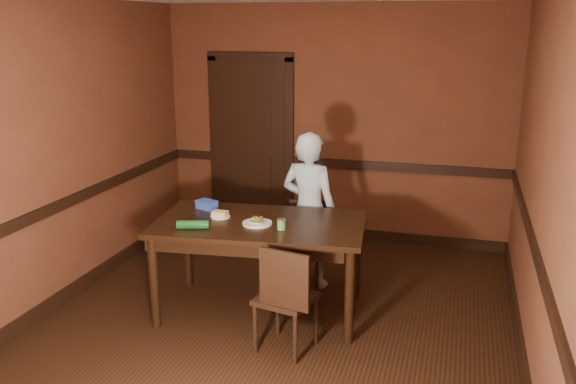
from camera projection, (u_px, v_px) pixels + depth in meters
The scene contains 21 objects.
floor at pixel (277, 319), 5.26m from camera, with size 4.00×4.50×0.01m, color black.
wall_back at pixel (334, 125), 6.98m from camera, with size 4.00×0.02×2.70m, color brown.
wall_front at pixel (132, 273), 2.82m from camera, with size 4.00×0.02×2.70m, color brown.
wall_left at pixel (62, 153), 5.44m from camera, with size 0.02×4.50×2.70m, color brown.
wall_right at pixel (542, 185), 4.36m from camera, with size 0.02×4.50×2.70m, color brown.
dado_back at pixel (333, 163), 7.09m from camera, with size 4.00×0.03×0.10m, color black.
dado_left at pixel (69, 202), 5.55m from camera, with size 0.03×4.50×0.10m, color black.
dado_right at pixel (533, 244), 4.49m from camera, with size 0.03×4.50×0.10m, color black.
baseboard_back at pixel (332, 231), 7.31m from camera, with size 4.00×0.03×0.12m, color black.
baseboard_left at pixel (77, 286), 5.78m from camera, with size 0.03×4.50×0.12m, color black.
baseboard_right at pixel (522, 346), 4.71m from camera, with size 0.03×4.50×0.12m, color black.
door at pixel (251, 143), 7.29m from camera, with size 1.05×0.07×2.20m.
dining_table at pixel (260, 267), 5.31m from camera, with size 1.78×1.00×0.83m, color black.
chair_far at pixel (301, 245), 5.87m from camera, with size 0.38×0.38×0.81m, color black, non-canonical shape.
chair_near at pixel (286, 296), 4.69m from camera, with size 0.41×0.41×0.88m, color black, non-canonical shape.
person at pixel (309, 210), 5.80m from camera, with size 0.55×0.36×1.51m, color silver.
sandwich_plate at pixel (257, 222), 5.12m from camera, with size 0.25×0.25×0.06m.
sauce_jar at pixel (281, 224), 4.99m from camera, with size 0.08×0.08×0.09m.
cheese_saucer at pixel (220, 215), 5.31m from camera, with size 0.18×0.18×0.05m.
food_tub at pixel (207, 205), 5.55m from camera, with size 0.22×0.18×0.08m.
wrapped_veg at pixel (193, 225), 5.00m from camera, with size 0.07×0.07×0.26m, color #12491C.
Camera 1 is at (1.42, -4.56, 2.46)m, focal length 38.00 mm.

